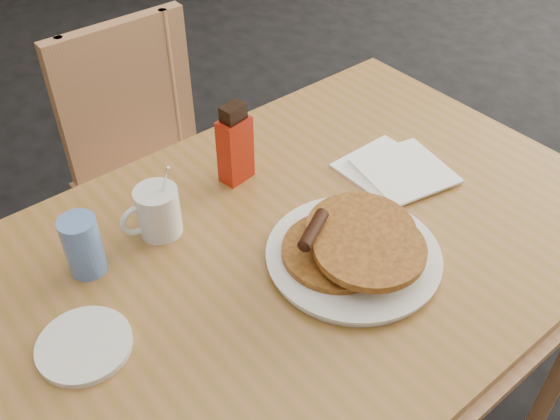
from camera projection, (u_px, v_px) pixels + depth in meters
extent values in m
cube|color=#915E33|center=(300.00, 248.00, 1.21)|extent=(1.34, 0.96, 0.04)
cube|color=#A4754D|center=(300.00, 253.00, 1.22)|extent=(1.39, 1.00, 0.02)
cylinder|color=#A4754D|center=(379.00, 196.00, 1.90)|extent=(0.04, 0.04, 0.71)
cube|color=#A4754D|center=(165.00, 196.00, 1.79)|extent=(0.43, 0.43, 0.04)
cube|color=#A4754D|center=(126.00, 97.00, 1.75)|extent=(0.40, 0.07, 0.44)
cylinder|color=#A4754D|center=(149.00, 307.00, 1.77)|extent=(0.04, 0.04, 0.41)
cylinder|color=#A4754D|center=(195.00, 204.00, 2.11)|extent=(0.04, 0.04, 0.41)
cylinder|color=silver|center=(353.00, 257.00, 1.15)|extent=(0.31, 0.31, 0.02)
cylinder|color=silver|center=(354.00, 254.00, 1.14)|extent=(0.32, 0.32, 0.01)
cylinder|color=#9D6121|center=(336.00, 251.00, 1.14)|extent=(0.20, 0.20, 0.01)
cylinder|color=#9D6121|center=(361.00, 230.00, 1.16)|extent=(0.21, 0.21, 0.01)
cylinder|color=#9D6121|center=(370.00, 248.00, 1.10)|extent=(0.20, 0.20, 0.01)
cylinder|color=black|center=(313.00, 230.00, 1.11)|extent=(0.09, 0.07, 0.02)
cylinder|color=silver|center=(158.00, 211.00, 1.18)|extent=(0.08, 0.08, 0.10)
torus|color=silver|center=(137.00, 220.00, 1.16)|extent=(0.07, 0.01, 0.07)
cylinder|color=black|center=(155.00, 195.00, 1.15)|extent=(0.07, 0.07, 0.01)
cylinder|color=silver|center=(162.00, 195.00, 1.16)|extent=(0.04, 0.05, 0.14)
cube|color=maroon|center=(235.00, 150.00, 1.29)|extent=(0.08, 0.06, 0.15)
cube|color=black|center=(233.00, 113.00, 1.23)|extent=(0.06, 0.04, 0.03)
cube|color=white|center=(387.00, 169.00, 1.36)|extent=(0.19, 0.19, 0.01)
cube|color=white|center=(405.00, 171.00, 1.34)|extent=(0.20, 0.20, 0.01)
cylinder|color=#5175BF|center=(83.00, 246.00, 1.10)|extent=(0.08, 0.08, 0.12)
cylinder|color=silver|center=(84.00, 345.00, 1.00)|extent=(0.17, 0.17, 0.01)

